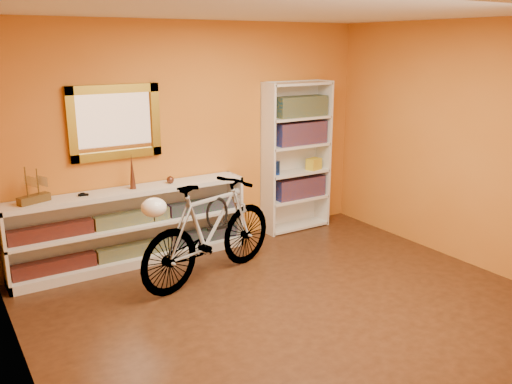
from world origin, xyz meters
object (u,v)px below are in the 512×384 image
console_unit (132,227)px  helmet (154,207)px  bookcase (297,157)px  bicycle (210,230)px

console_unit → helmet: size_ratio=11.06×
console_unit → bookcase: 2.27m
bookcase → bicycle: bearing=-154.1°
bicycle → helmet: 0.78m
console_unit → helmet: helmet is taller
bookcase → helmet: 2.53m
bookcase → console_unit: bearing=-179.4°
console_unit → bicycle: 0.96m
bicycle → helmet: bearing=90.0°
bookcase → helmet: bearing=-156.9°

